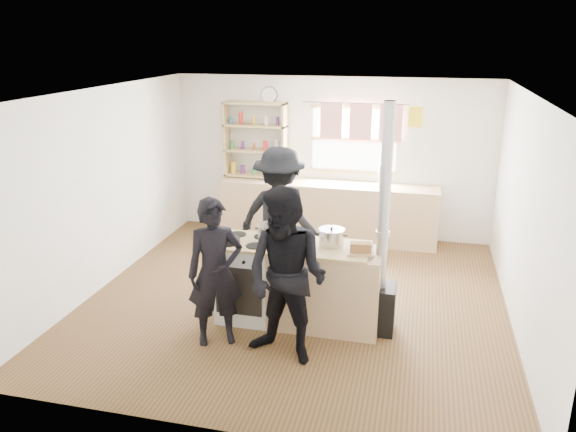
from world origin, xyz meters
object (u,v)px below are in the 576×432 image
object	(u,v)px
stockpot_counter	(331,237)
person_near_right	(287,277)
stockpot_stove	(268,231)
cooking_island	(298,284)
skillet_greens	(228,240)
flue_heater	(380,276)
person_near_left	(215,273)
bread_board	(361,249)
person_far	(280,218)
roast_tray	(292,241)
thermos	(381,176)

from	to	relation	value
stockpot_counter	person_near_right	distance (m)	0.89
stockpot_stove	cooking_island	bearing A→B (deg)	-17.12
skillet_greens	cooking_island	bearing A→B (deg)	8.41
stockpot_stove	flue_heater	xyz separation A→B (m)	(1.26, -0.10, -0.37)
stockpot_counter	person_near_right	bearing A→B (deg)	-109.73
flue_heater	person_near_left	distance (m)	1.75
cooking_island	flue_heater	world-z (taller)	flue_heater
bread_board	person_far	size ratio (longest dim) A/B	0.17
stockpot_stove	person_far	size ratio (longest dim) A/B	0.13
bread_board	flue_heater	xyz separation A→B (m)	(0.21, 0.11, -0.34)
roast_tray	person_near_right	world-z (taller)	person_near_right
bread_board	flue_heater	bearing A→B (deg)	27.97
stockpot_stove	stockpot_counter	distance (m)	0.72
skillet_greens	person_near_right	bearing A→B (deg)	-37.83
cooking_island	person_near_right	world-z (taller)	person_near_right
thermos	person_far	size ratio (longest dim) A/B	0.18
person_far	person_near_left	bearing A→B (deg)	93.67
person_near_right	flue_heater	bearing A→B (deg)	58.75
bread_board	person_far	distance (m)	1.55
cooking_island	stockpot_counter	distance (m)	0.66
person_near_left	person_far	world-z (taller)	person_far
stockpot_counter	cooking_island	bearing A→B (deg)	-167.29
bread_board	person_near_left	size ratio (longest dim) A/B	0.19
flue_heater	cooking_island	bearing A→B (deg)	-178.98
person_far	bread_board	bearing A→B (deg)	151.32
person_far	flue_heater	bearing A→B (deg)	159.22
thermos	person_near_left	world-z (taller)	person_near_left
cooking_island	stockpot_stove	world-z (taller)	stockpot_stove
skillet_greens	roast_tray	size ratio (longest dim) A/B	0.72
person_near_right	stockpot_stove	bearing A→B (deg)	132.44
person_near_left	bread_board	bearing A→B (deg)	-7.20
stockpot_counter	thermos	bearing A→B (deg)	83.19
stockpot_counter	person_near_right	world-z (taller)	person_near_right
thermos	roast_tray	xyz separation A→B (m)	(-0.75, -2.76, -0.09)
stockpot_counter	roast_tray	bearing A→B (deg)	-170.73
stockpot_stove	person_near_left	distance (m)	0.84
flue_heater	person_near_right	world-z (taller)	flue_heater
stockpot_stove	person_near_right	bearing A→B (deg)	-64.09
person_near_left	person_near_right	size ratio (longest dim) A/B	0.89
flue_heater	person_near_left	size ratio (longest dim) A/B	1.59
stockpot_counter	person_far	bearing A→B (deg)	132.47
cooking_island	bread_board	xyz separation A→B (m)	(0.69, -0.10, 0.51)
stockpot_stove	skillet_greens	bearing A→B (deg)	-150.51
flue_heater	person_near_left	world-z (taller)	flue_heater
cooking_island	flue_heater	bearing A→B (deg)	1.02
person_near_left	person_far	distance (m)	1.59
roast_tray	bread_board	xyz separation A→B (m)	(0.76, -0.11, 0.01)
thermos	stockpot_counter	bearing A→B (deg)	-96.81
stockpot_stove	flue_heater	distance (m)	1.32
stockpot_stove	person_near_left	bearing A→B (deg)	-117.04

